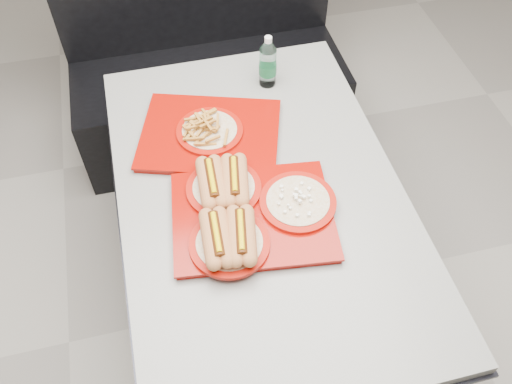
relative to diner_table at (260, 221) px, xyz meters
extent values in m
plane|color=gray|center=(0.00, 0.00, -0.58)|extent=(6.00, 6.00, 0.00)
cylinder|color=black|center=(0.00, 0.00, -0.56)|extent=(0.52, 0.52, 0.05)
cylinder|color=black|center=(0.00, 0.00, -0.20)|extent=(0.11, 0.11, 0.66)
cube|color=black|center=(0.00, 0.00, 0.12)|extent=(0.92, 1.42, 0.01)
cube|color=gray|center=(0.00, 0.00, 0.15)|extent=(0.90, 1.40, 0.04)
cube|color=black|center=(0.00, 1.02, -0.36)|extent=(1.30, 0.55, 0.45)
cube|color=#8B0B03|center=(-0.05, -0.10, 0.17)|extent=(0.52, 0.43, 0.02)
cube|color=#8B0B03|center=(-0.05, -0.10, 0.19)|extent=(0.53, 0.44, 0.01)
cylinder|color=#980F05|center=(-0.14, -0.19, 0.20)|extent=(0.24, 0.24, 0.01)
cylinder|color=beige|center=(-0.14, -0.19, 0.21)|extent=(0.19, 0.19, 0.01)
cylinder|color=#980F05|center=(-0.12, 0.01, 0.20)|extent=(0.24, 0.24, 0.01)
cylinder|color=beige|center=(-0.12, 0.01, 0.21)|extent=(0.19, 0.19, 0.01)
cylinder|color=#980F05|center=(0.09, -0.09, 0.20)|extent=(0.24, 0.24, 0.01)
cylinder|color=beige|center=(0.09, -0.09, 0.21)|extent=(0.19, 0.19, 0.01)
cube|color=#8B0B03|center=(-0.11, 0.27, 0.17)|extent=(0.55, 0.48, 0.02)
cube|color=#8B0B03|center=(-0.11, 0.27, 0.19)|extent=(0.56, 0.50, 0.01)
cylinder|color=#980F05|center=(-0.11, 0.27, 0.20)|extent=(0.23, 0.23, 0.01)
cylinder|color=beige|center=(-0.11, 0.27, 0.20)|extent=(0.19, 0.19, 0.01)
cylinder|color=silver|center=(0.15, 0.50, 0.24)|extent=(0.06, 0.06, 0.15)
cylinder|color=#175C31|center=(0.15, 0.50, 0.23)|extent=(0.07, 0.07, 0.04)
cone|color=silver|center=(0.15, 0.50, 0.33)|extent=(0.06, 0.06, 0.03)
cylinder|color=silver|center=(0.15, 0.50, 0.36)|extent=(0.03, 0.03, 0.02)
camera|label=1|loc=(-0.27, -1.04, 1.52)|focal=38.00mm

